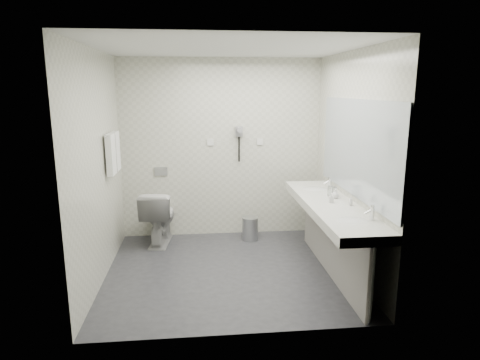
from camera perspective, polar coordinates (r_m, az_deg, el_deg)
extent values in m
plane|color=#2B2B31|center=(4.97, -1.58, -12.32)|extent=(2.80, 2.80, 0.00)
plane|color=silver|center=(4.54, -1.78, 17.72)|extent=(2.80, 2.80, 0.00)
plane|color=beige|center=(5.87, -2.60, 4.27)|extent=(2.80, 0.00, 2.80)
plane|color=beige|center=(3.33, -0.03, -2.02)|extent=(2.80, 0.00, 2.80)
plane|color=beige|center=(4.71, -18.94, 1.58)|extent=(0.00, 2.60, 2.60)
plane|color=beige|center=(4.90, 14.91, 2.23)|extent=(0.00, 2.60, 2.60)
cube|color=silver|center=(4.72, 12.32, -3.62)|extent=(0.55, 2.20, 0.10)
cube|color=gray|center=(4.86, 12.38, -8.43)|extent=(0.03, 2.15, 0.75)
cylinder|color=silver|center=(3.98, 17.54, -13.57)|extent=(0.06, 0.06, 0.75)
cylinder|color=silver|center=(5.81, 9.49, -4.83)|extent=(0.06, 0.06, 0.75)
cube|color=#B2BCC6|center=(4.68, 15.73, 4.21)|extent=(0.02, 2.20, 1.05)
ellipsoid|color=silver|center=(4.13, 15.13, -5.60)|extent=(0.40, 0.31, 0.05)
ellipsoid|color=silver|center=(5.31, 10.19, -1.35)|extent=(0.40, 0.31, 0.05)
cylinder|color=silver|center=(4.17, 17.71, -4.26)|extent=(0.04, 0.04, 0.15)
cylinder|color=silver|center=(5.35, 12.24, -0.35)|extent=(0.04, 0.04, 0.15)
imported|color=silver|center=(4.69, 12.44, -2.43)|extent=(0.05, 0.05, 0.11)
imported|color=silver|center=(4.88, 12.95, -1.87)|extent=(0.09, 0.09, 0.10)
imported|color=silver|center=(4.63, 14.99, -2.77)|extent=(0.05, 0.05, 0.10)
cylinder|color=silver|center=(4.97, 12.32, -1.51)|extent=(0.08, 0.08, 0.12)
cylinder|color=silver|center=(4.97, 12.82, -1.58)|extent=(0.08, 0.08, 0.11)
imported|color=silver|center=(5.80, -11.07, -4.96)|extent=(0.50, 0.78, 0.75)
cube|color=#B2B5BA|center=(5.92, -10.81, 1.19)|extent=(0.18, 0.02, 0.12)
cylinder|color=#B2B5BA|center=(5.86, 1.39, -6.76)|extent=(0.24, 0.24, 0.31)
cylinder|color=#B2B5BA|center=(5.81, 1.40, -5.22)|extent=(0.22, 0.22, 0.02)
cylinder|color=silver|center=(5.19, -17.29, 5.99)|extent=(0.02, 0.62, 0.02)
cube|color=white|center=(5.08, -17.32, 3.35)|extent=(0.07, 0.24, 0.48)
cube|color=white|center=(5.35, -16.75, 3.82)|extent=(0.07, 0.24, 0.48)
cube|color=gray|center=(5.83, -0.14, 6.70)|extent=(0.10, 0.04, 0.14)
cylinder|color=gray|center=(5.76, -0.07, 6.93)|extent=(0.08, 0.14, 0.08)
cylinder|color=black|center=(5.85, -0.13, 4.25)|extent=(0.02, 0.02, 0.35)
cube|color=silver|center=(5.84, -4.08, 5.20)|extent=(0.09, 0.02, 0.09)
cube|color=silver|center=(5.90, 2.75, 5.29)|extent=(0.09, 0.02, 0.09)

